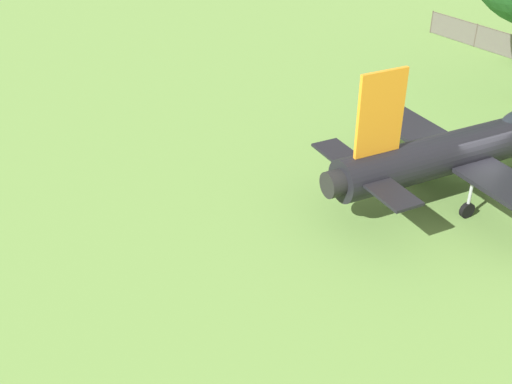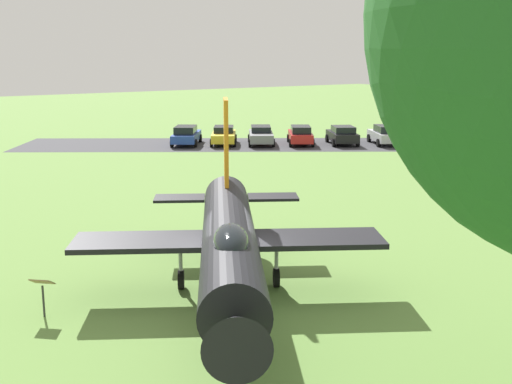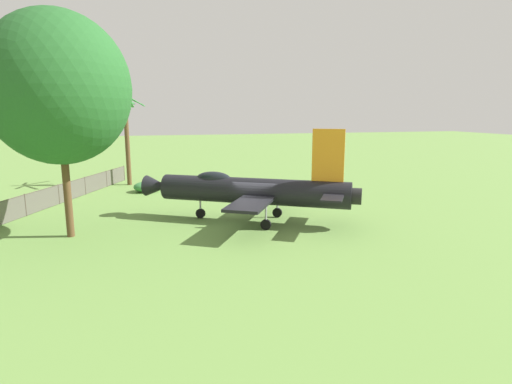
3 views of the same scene
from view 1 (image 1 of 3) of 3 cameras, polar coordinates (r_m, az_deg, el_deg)
The scene contains 2 objects.
ground_plane at distance 25.79m, azimuth 18.12°, elevation 0.08°, with size 200.00×200.00×0.00m, color #668E42.
display_jet at distance 25.12m, azimuth 19.41°, elevation 4.08°, with size 12.40×9.26×5.64m.
Camera 1 is at (-22.01, -4.50, 12.67)m, focal length 44.19 mm.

